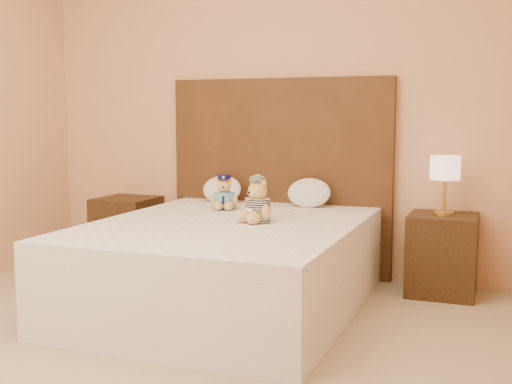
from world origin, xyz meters
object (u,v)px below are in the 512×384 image
teddy_police (224,192)px  nightstand_left (127,231)px  lamp (445,171)px  pillow_left (222,188)px  bed (227,265)px  nightstand_right (442,255)px  pillow_right (309,191)px  teddy_prisoner (258,200)px

teddy_police → nightstand_left: bearing=146.0°
lamp → pillow_left: (-1.66, 0.03, -0.19)m
bed → lamp: lamp is taller
lamp → pillow_left: size_ratio=1.27×
nightstand_right → lamp: size_ratio=1.38×
bed → nightstand_left: 1.48m
bed → lamp: 1.59m
bed → pillow_right: pillow_right is taller
teddy_prisoner → pillow_left: teddy_prisoner is taller
bed → nightstand_right: (1.25, 0.80, -0.00)m
nightstand_left → nightstand_right: size_ratio=1.00×
bed → teddy_police: (-0.24, 0.50, 0.40)m
bed → teddy_prisoner: size_ratio=7.21×
teddy_prisoner → pillow_left: (-0.59, 0.77, -0.03)m
lamp → nightstand_right: bearing=0.0°
nightstand_left → nightstand_right: (2.50, 0.00, 0.00)m
lamp → teddy_prisoner: (-1.07, -0.74, -0.16)m
bed → teddy_prisoner: 0.46m
nightstand_right → pillow_left: pillow_left is taller
nightstand_right → lamp: bearing=180.0°
nightstand_left → pillow_left: bearing=2.0°
teddy_police → teddy_prisoner: size_ratio=0.88×
bed → teddy_prisoner: teddy_prisoner is taller
nightstand_right → teddy_prisoner: 1.36m
lamp → teddy_police: 1.53m
bed → pillow_left: bearing=116.1°
teddy_prisoner → pillow_right: bearing=105.7°
lamp → pillow_left: 1.67m
nightstand_left → teddy_police: bearing=-16.6°
bed → nightstand_left: same height
pillow_left → nightstand_right: bearing=-1.0°
nightstand_left → lamp: size_ratio=1.38×
pillow_right → nightstand_right: bearing=-1.8°
bed → nightstand_right: same height
bed → nightstand_right: 1.48m
nightstand_right → pillow_right: bearing=178.2°
nightstand_left → teddy_police: 1.13m
bed → pillow_right: bearing=70.6°
nightstand_right → teddy_prisoner: bearing=-145.4°
lamp → pillow_right: (-0.96, 0.03, -0.18)m
teddy_prisoner → lamp: bearing=58.4°
pillow_left → pillow_right: size_ratio=0.97×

